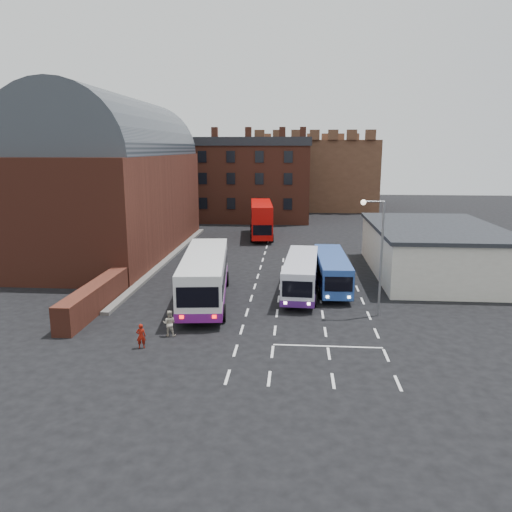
# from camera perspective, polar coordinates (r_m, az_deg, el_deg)

# --- Properties ---
(ground) EXTENTS (180.00, 180.00, 0.00)m
(ground) POSITION_cam_1_polar(r_m,az_deg,el_deg) (31.10, -1.48, -7.88)
(ground) COLOR black
(railway_station) EXTENTS (12.00, 28.00, 16.00)m
(railway_station) POSITION_cam_1_polar(r_m,az_deg,el_deg) (53.47, -16.00, 8.50)
(railway_station) COLOR #602B1E
(railway_station) RESTS_ON ground
(forecourt_wall) EXTENTS (1.20, 10.00, 1.80)m
(forecourt_wall) POSITION_cam_1_polar(r_m,az_deg,el_deg) (35.16, -17.95, -4.55)
(forecourt_wall) COLOR #602B1E
(forecourt_wall) RESTS_ON ground
(cream_building) EXTENTS (10.40, 16.40, 4.25)m
(cream_building) POSITION_cam_1_polar(r_m,az_deg,el_deg) (45.45, 19.63, 0.69)
(cream_building) COLOR beige
(cream_building) RESTS_ON ground
(brick_terrace) EXTENTS (22.00, 10.00, 11.00)m
(brick_terrace) POSITION_cam_1_polar(r_m,az_deg,el_deg) (75.76, -2.39, 8.30)
(brick_terrace) COLOR brown
(brick_terrace) RESTS_ON ground
(castle_keep) EXTENTS (22.00, 22.00, 12.00)m
(castle_keep) POSITION_cam_1_polar(r_m,az_deg,el_deg) (95.19, 6.37, 9.35)
(castle_keep) COLOR brown
(castle_keep) RESTS_ON ground
(bus_white_outbound) EXTENTS (4.21, 12.68, 3.39)m
(bus_white_outbound) POSITION_cam_1_polar(r_m,az_deg,el_deg) (35.47, -5.86, -2.01)
(bus_white_outbound) COLOR silver
(bus_white_outbound) RESTS_ON ground
(bus_white_inbound) EXTENTS (2.95, 10.01, 2.70)m
(bus_white_inbound) POSITION_cam_1_polar(r_m,az_deg,el_deg) (37.39, 5.18, -1.90)
(bus_white_inbound) COLOR silver
(bus_white_inbound) RESTS_ON ground
(bus_blue) EXTENTS (2.58, 9.52, 2.58)m
(bus_blue) POSITION_cam_1_polar(r_m,az_deg,el_deg) (39.00, 8.68, -1.50)
(bus_blue) COLOR #254795
(bus_blue) RESTS_ON ground
(bus_red_double) EXTENTS (3.40, 10.74, 4.23)m
(bus_red_double) POSITION_cam_1_polar(r_m,az_deg,el_deg) (60.77, 0.61, 4.25)
(bus_red_double) COLOR #C50906
(bus_red_double) RESTS_ON ground
(street_lamp) EXTENTS (1.54, 0.36, 7.57)m
(street_lamp) POSITION_cam_1_polar(r_m,az_deg,el_deg) (32.46, 13.74, 1.00)
(street_lamp) COLOR slate
(street_lamp) RESTS_ON ground
(pedestrian_red) EXTENTS (0.57, 0.44, 1.39)m
(pedestrian_red) POSITION_cam_1_polar(r_m,az_deg,el_deg) (28.15, -13.00, -8.90)
(pedestrian_red) COLOR maroon
(pedestrian_red) RESTS_ON ground
(pedestrian_beige) EXTENTS (0.75, 0.58, 1.54)m
(pedestrian_beige) POSITION_cam_1_polar(r_m,az_deg,el_deg) (29.56, -9.88, -7.57)
(pedestrian_beige) COLOR #BFB5A1
(pedestrian_beige) RESTS_ON ground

